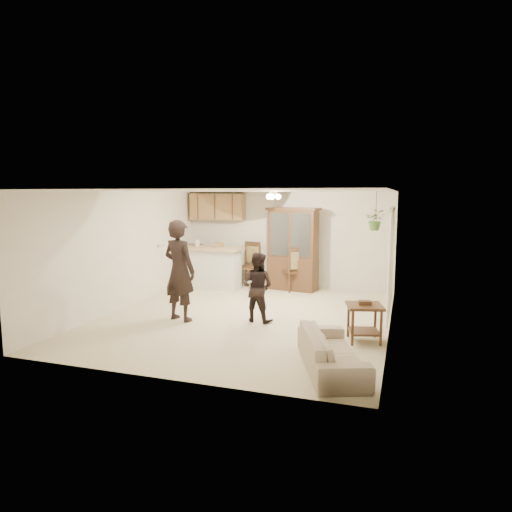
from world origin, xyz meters
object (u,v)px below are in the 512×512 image
(chair_hutch_left, at_px, (248,274))
(chair_hutch_right, at_px, (292,278))
(adult, at_px, (179,275))
(china_hutch, at_px, (293,250))
(child, at_px, (257,287))
(side_table, at_px, (364,322))
(chair_bar, at_px, (193,274))
(sofa, at_px, (332,344))

(chair_hutch_left, distance_m, chair_hutch_right, 1.26)
(adult, xyz_separation_m, china_hutch, (1.39, 3.48, 0.14))
(child, bearing_deg, side_table, 173.17)
(side_table, xyz_separation_m, chair_hutch_right, (-2.09, 3.56, -0.01))
(chair_bar, bearing_deg, sofa, -54.05)
(adult, bearing_deg, child, -148.86)
(chair_hutch_right, bearing_deg, side_table, 76.44)
(adult, relative_size, chair_hutch_left, 1.53)
(sofa, bearing_deg, chair_hutch_right, -1.06)
(side_table, height_order, chair_hutch_left, chair_hutch_left)
(side_table, relative_size, chair_bar, 0.63)
(child, distance_m, chair_hutch_left, 3.37)
(side_table, bearing_deg, adult, 176.68)
(child, bearing_deg, china_hutch, -79.57)
(sofa, bearing_deg, chair_hutch_left, 9.93)
(china_hutch, height_order, side_table, china_hutch)
(chair_bar, distance_m, chair_hutch_right, 2.70)
(sofa, distance_m, chair_hutch_left, 5.92)
(china_hutch, bearing_deg, chair_hutch_right, -70.74)
(china_hutch, bearing_deg, chair_bar, -164.33)
(chair_bar, bearing_deg, chair_hutch_right, -3.01)
(sofa, relative_size, chair_hutch_left, 1.60)
(sofa, distance_m, adult, 3.60)
(child, bearing_deg, chair_bar, -35.94)
(china_hutch, xyz_separation_m, chair_hutch_left, (-1.23, 0.02, -0.70))
(adult, distance_m, china_hutch, 3.75)
(chair_hutch_left, height_order, chair_hutch_right, chair_hutch_left)
(adult, distance_m, chair_hutch_left, 3.55)
(child, xyz_separation_m, side_table, (2.06, -0.60, -0.35))
(child, relative_size, chair_bar, 1.22)
(child, height_order, side_table, child)
(adult, bearing_deg, chair_hutch_left, -77.13)
(china_hutch, distance_m, chair_hutch_right, 0.73)
(adult, relative_size, china_hutch, 0.86)
(china_hutch, xyz_separation_m, chair_bar, (-2.67, -0.32, -0.72))
(adult, xyz_separation_m, chair_bar, (-1.27, 3.16, -0.59))
(sofa, relative_size, child, 1.39)
(china_hutch, relative_size, side_table, 3.01)
(china_hutch, xyz_separation_m, chair_hutch_right, (0.02, -0.13, -0.72))
(china_hutch, bearing_deg, side_table, -51.37)
(adult, bearing_deg, chair_hutch_right, -97.28)
(sofa, height_order, adult, adult)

